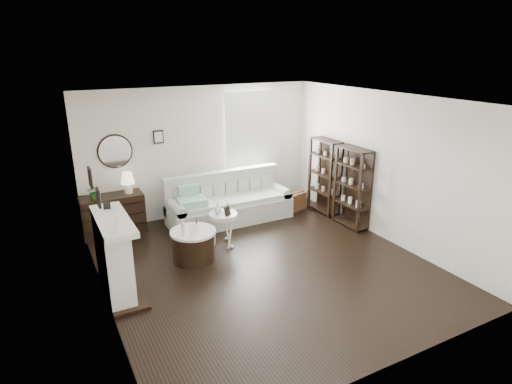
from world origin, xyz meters
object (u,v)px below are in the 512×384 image
sofa (228,205)px  dresser (113,215)px  pedestal_table (223,216)px  drum_table (194,245)px

sofa → dresser: size_ratio=2.19×
dresser → pedestal_table: size_ratio=1.87×
dresser → pedestal_table: (1.66, -1.48, 0.18)m
dresser → drum_table: 2.01m
dresser → sofa: bearing=-9.9°
sofa → pedestal_table: size_ratio=4.10×
pedestal_table → sofa: bearing=61.5°
sofa → drum_table: (-1.26, -1.36, -0.06)m
dresser → pedestal_table: bearing=-41.7°
drum_table → pedestal_table: (0.67, 0.27, 0.30)m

